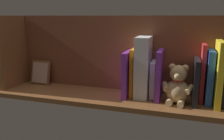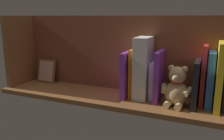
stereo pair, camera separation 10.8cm
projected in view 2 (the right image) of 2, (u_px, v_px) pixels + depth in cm
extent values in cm
cube|color=brown|center=(112.00, 97.00, 110.78)|extent=(111.79, 25.94, 2.20)
cube|color=brown|center=(121.00, 53.00, 116.07)|extent=(111.79, 1.50, 36.45)
cube|color=brown|center=(20.00, 50.00, 127.07)|extent=(2.40, 19.94, 36.45)
cube|color=yellow|center=(219.00, 76.00, 91.86)|extent=(2.32, 15.89, 26.64)
cube|color=blue|center=(210.00, 79.00, 95.13)|extent=(2.61, 12.22, 22.57)
cube|color=red|center=(204.00, 75.00, 96.88)|extent=(1.69, 10.07, 24.89)
cube|color=black|center=(196.00, 83.00, 95.94)|extent=(2.24, 15.77, 19.03)
ellipsoid|color=tan|center=(176.00, 93.00, 97.18)|extent=(10.65, 9.75, 10.22)
sphere|color=tan|center=(177.00, 75.00, 95.44)|extent=(7.03, 7.03, 7.03)
sphere|color=tan|center=(185.00, 70.00, 93.58)|extent=(2.72, 2.72, 2.72)
sphere|color=tan|center=(171.00, 68.00, 96.13)|extent=(2.72, 2.72, 2.72)
sphere|color=#DBB77F|center=(175.00, 78.00, 93.03)|extent=(2.72, 2.72, 2.72)
cylinder|color=tan|center=(188.00, 92.00, 93.35)|extent=(4.39, 5.56, 3.78)
cylinder|color=tan|center=(164.00, 88.00, 98.04)|extent=(3.49, 5.44, 3.78)
cylinder|color=tan|center=(179.00, 106.00, 93.23)|extent=(3.14, 4.12, 2.72)
cylinder|color=tan|center=(167.00, 104.00, 95.45)|extent=(3.14, 4.12, 2.72)
torus|color=red|center=(177.00, 82.00, 96.07)|extent=(5.17, 5.17, 0.80)
cube|color=purple|center=(159.00, 76.00, 102.09)|extent=(2.08, 14.40, 21.88)
cube|color=silver|center=(154.00, 80.00, 105.46)|extent=(2.25, 10.58, 16.41)
cube|color=white|center=(143.00, 68.00, 104.93)|extent=(6.11, 12.92, 27.39)
cube|color=orange|center=(134.00, 73.00, 107.85)|extent=(1.56, 11.74, 21.94)
cube|color=purple|center=(128.00, 74.00, 107.42)|extent=(2.23, 15.04, 20.77)
cube|color=brown|center=(47.00, 71.00, 131.90)|extent=(10.84, 4.40, 12.96)
cube|color=tan|center=(46.00, 71.00, 131.25)|extent=(9.11, 3.07, 10.72)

